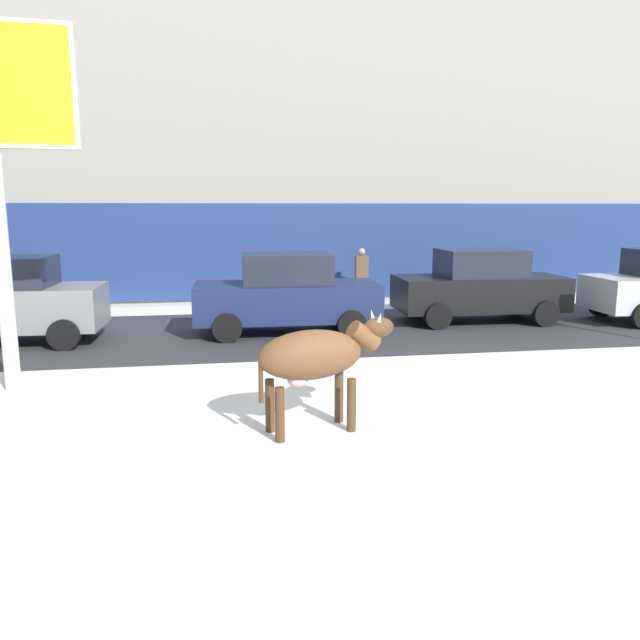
{
  "coord_description": "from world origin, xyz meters",
  "views": [
    {
      "loc": [
        -2.05,
        -6.94,
        2.86
      ],
      "look_at": [
        -0.45,
        2.64,
        1.1
      ],
      "focal_mm": 34.73,
      "sensor_mm": 36.0,
      "label": 1
    }
  ],
  "objects_px": {
    "car_navy_sedan": "(287,294)",
    "pedestrian_near_billboard": "(362,278)",
    "car_grey_hatchback": "(15,300)",
    "cow_brown": "(316,356)",
    "car_black_sedan": "(479,286)"
  },
  "relations": [
    {
      "from": "car_navy_sedan",
      "to": "pedestrian_near_billboard",
      "type": "height_order",
      "value": "car_navy_sedan"
    },
    {
      "from": "car_grey_hatchback",
      "to": "pedestrian_near_billboard",
      "type": "xyz_separation_m",
      "value": [
        8.37,
        3.43,
        -0.05
      ]
    },
    {
      "from": "car_grey_hatchback",
      "to": "cow_brown",
      "type": "bearing_deg",
      "value": -49.0
    },
    {
      "from": "cow_brown",
      "to": "car_black_sedan",
      "type": "height_order",
      "value": "car_black_sedan"
    },
    {
      "from": "car_navy_sedan",
      "to": "car_black_sedan",
      "type": "distance_m",
      "value": 5.02
    },
    {
      "from": "cow_brown",
      "to": "car_black_sedan",
      "type": "xyz_separation_m",
      "value": [
        5.33,
        7.1,
        -0.09
      ]
    },
    {
      "from": "pedestrian_near_billboard",
      "to": "car_grey_hatchback",
      "type": "bearing_deg",
      "value": -157.74
    },
    {
      "from": "car_grey_hatchback",
      "to": "car_navy_sedan",
      "type": "relative_size",
      "value": 0.83
    },
    {
      "from": "pedestrian_near_billboard",
      "to": "car_black_sedan",
      "type": "bearing_deg",
      "value": -47.05
    },
    {
      "from": "car_navy_sedan",
      "to": "car_black_sedan",
      "type": "height_order",
      "value": "same"
    },
    {
      "from": "car_grey_hatchback",
      "to": "car_black_sedan",
      "type": "relative_size",
      "value": 0.83
    },
    {
      "from": "car_grey_hatchback",
      "to": "car_navy_sedan",
      "type": "xyz_separation_m",
      "value": [
        5.83,
        0.17,
        -0.02
      ]
    },
    {
      "from": "cow_brown",
      "to": "car_navy_sedan",
      "type": "distance_m",
      "value": 6.48
    },
    {
      "from": "car_grey_hatchback",
      "to": "car_navy_sedan",
      "type": "distance_m",
      "value": 5.83
    },
    {
      "from": "car_grey_hatchback",
      "to": "car_black_sedan",
      "type": "distance_m",
      "value": 10.84
    }
  ]
}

